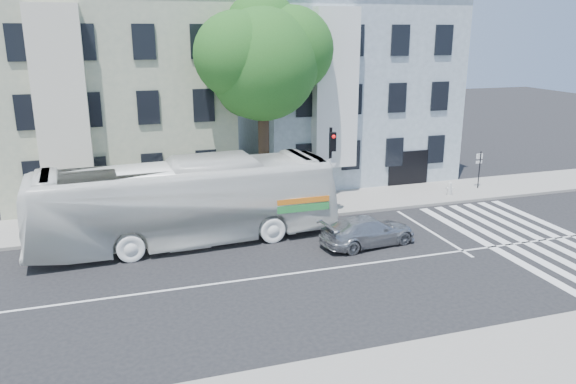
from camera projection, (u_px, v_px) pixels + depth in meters
name	position (u px, v px, depth m)	size (l,w,h in m)	color
ground	(321.00, 270.00, 22.24)	(120.00, 120.00, 0.00)	black
sidewalk_far	(267.00, 209.00, 29.54)	(80.00, 4.00, 0.15)	gray
building_left	(117.00, 96.00, 32.39)	(12.00, 10.00, 11.00)	#949D84
building_right	(341.00, 88.00, 36.49)	(12.00, 10.00, 11.00)	#8696A0
street_tree	(263.00, 57.00, 28.08)	(7.30, 5.90, 11.10)	#2D2116
bus	(186.00, 202.00, 24.66)	(13.43, 3.14, 3.74)	white
sedan	(368.00, 231.00, 24.70)	(4.40, 1.79, 1.28)	#ADAFB4
hedge	(159.00, 222.00, 26.20)	(8.50, 0.84, 0.70)	#23561C
traffic_signal	(331.00, 160.00, 27.66)	(0.48, 0.54, 4.58)	black
fire_hydrant	(450.00, 188.00, 31.73)	(0.43, 0.25, 0.77)	silver
far_sign_pole	(479.00, 164.00, 32.86)	(0.40, 0.17, 2.22)	black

